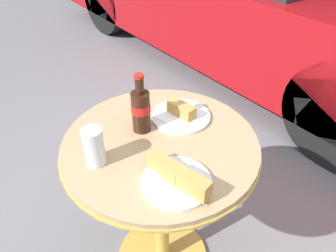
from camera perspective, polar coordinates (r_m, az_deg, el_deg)
The scene contains 5 objects.
bistro_table at distance 1.27m, azimuth -1.23°, elevation -9.12°, with size 0.70×0.70×0.74m.
cola_bottle_left at distance 1.15m, azimuth -4.75°, elevation 2.94°, with size 0.07×0.07×0.22m.
drinking_glass at distance 1.05m, azimuth -12.72°, elevation -3.78°, with size 0.07×0.07×0.13m.
lunch_plate_near at distance 1.24m, azimuth 2.25°, elevation 2.07°, with size 0.23×0.23×0.06m.
lunch_plate_far at distance 0.98m, azimuth 1.57°, elevation -9.11°, with size 0.23×0.22×0.07m.
Camera 1 is at (0.70, -0.52, 1.49)m, focal length 35.00 mm.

